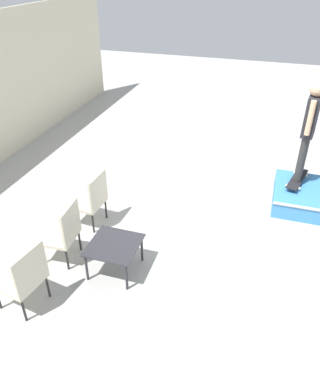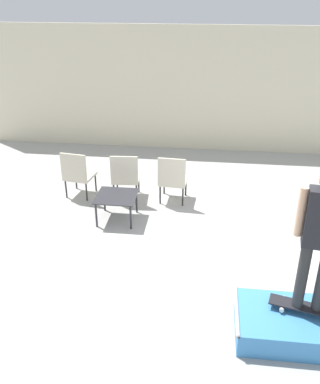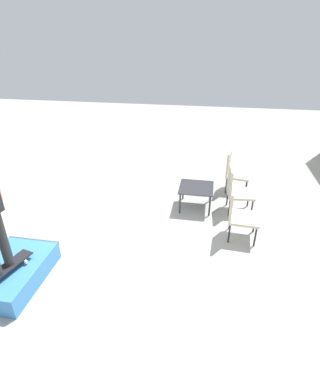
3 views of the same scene
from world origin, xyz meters
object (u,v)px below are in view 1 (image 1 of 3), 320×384
Objects in this scene: coffee_table at (114,248)px; patio_chair_right at (92,198)px; patio_chair_left at (24,276)px; person_skater at (310,124)px; patio_chair_center at (63,231)px; skate_ramp_box at (298,195)px; skateboard_on_ramp at (297,179)px.

coffee_table is 0.74× the size of patio_chair_right.
person_skater is at bearing 148.33° from patio_chair_left.
patio_chair_center is 1.00× the size of patio_chair_right.
skate_ramp_box is 4.25m from patio_chair_center.
patio_chair_center reaches higher than skate_ramp_box.
person_skater reaches higher than patio_chair_center.
patio_chair_center and patio_chair_right have the same top height.
skate_ramp_box is at bearing 121.26° from patio_chair_right.
patio_chair_left is (-3.59, 3.32, 0.36)m from skate_ramp_box.
person_skater is 1.87× the size of patio_chair_left.
person_skater reaches higher than patio_chair_left.
patio_chair_left and patio_chair_center have the same top height.
patio_chair_right is at bearing 134.66° from skateboard_on_ramp.
patio_chair_center is (-2.64, 3.32, 0.36)m from skate_ramp_box.
skate_ramp_box is 1.82× the size of coffee_table.
skateboard_on_ramp is 0.49× the size of person_skater.
person_skater reaches higher than patio_chair_right.
skate_ramp_box is 1.34× the size of patio_chair_center.
patio_chair_left is 1.00× the size of patio_chair_center.
skateboard_on_ramp is 0.92× the size of patio_chair_left.
skate_ramp_box is 1.45× the size of skateboard_on_ramp.
patio_chair_center reaches higher than skateboard_on_ramp.
skate_ramp_box is 3.75m from patio_chair_right.
person_skater is 3.90m from coffee_table.
patio_chair_right is at bearing 40.88° from coffee_table.
skateboard_on_ramp is 1.08m from person_skater.
patio_chair_center is (0.95, -0.00, 0.00)m from patio_chair_left.
skateboard_on_ramp is 1.26× the size of coffee_table.
skateboard_on_ramp is (0.19, 0.06, 0.24)m from skate_ramp_box.
patio_chair_center is (0.01, 0.80, 0.10)m from coffee_table.
coffee_table is (-2.65, 2.52, 0.26)m from skate_ramp_box.
skate_ramp_box is 0.31m from skateboard_on_ramp.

